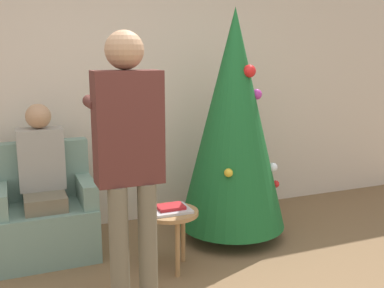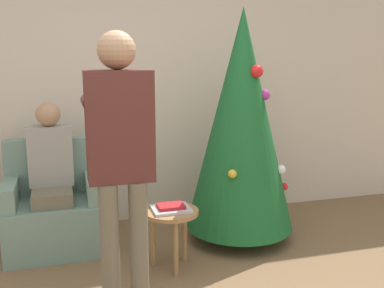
# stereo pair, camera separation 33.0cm
# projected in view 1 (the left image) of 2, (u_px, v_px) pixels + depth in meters

# --- Properties ---
(wall_back) EXTENTS (8.00, 0.06, 2.70)m
(wall_back) POSITION_uv_depth(u_px,v_px,m) (110.00, 85.00, 4.21)
(wall_back) COLOR beige
(wall_back) RESTS_ON ground_plane
(christmas_tree) EXTENTS (0.94, 0.94, 2.03)m
(christmas_tree) POSITION_uv_depth(u_px,v_px,m) (234.00, 120.00, 3.90)
(christmas_tree) COLOR brown
(christmas_tree) RESTS_ON ground_plane
(armchair) EXTENTS (0.78, 0.63, 0.92)m
(armchair) POSITION_uv_depth(u_px,v_px,m) (45.00, 216.00, 3.70)
(armchair) COLOR gray
(armchair) RESTS_ON ground_plane
(person_seated) EXTENTS (0.36, 0.46, 1.25)m
(person_seated) POSITION_uv_depth(u_px,v_px,m) (43.00, 175.00, 3.61)
(person_seated) COLOR #6B604C
(person_seated) RESTS_ON ground_plane
(person_standing) EXTENTS (0.42, 0.57, 1.78)m
(person_standing) POSITION_uv_depth(u_px,v_px,m) (129.00, 149.00, 2.71)
(person_standing) COLOR #6B604C
(person_standing) RESTS_ON ground_plane
(side_stool) EXTENTS (0.42, 0.42, 0.47)m
(side_stool) POSITION_uv_depth(u_px,v_px,m) (171.00, 220.00, 3.42)
(side_stool) COLOR #A37547
(side_stool) RESTS_ON ground_plane
(laptop) EXTENTS (0.29, 0.24, 0.02)m
(laptop) POSITION_uv_depth(u_px,v_px,m) (171.00, 210.00, 3.41)
(laptop) COLOR silver
(laptop) RESTS_ON side_stool
(book) EXTENTS (0.20, 0.15, 0.02)m
(book) POSITION_uv_depth(u_px,v_px,m) (171.00, 207.00, 3.40)
(book) COLOR #B21E23
(book) RESTS_ON laptop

